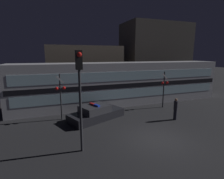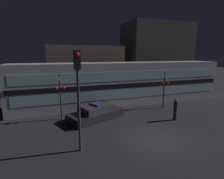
# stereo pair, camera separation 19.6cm
# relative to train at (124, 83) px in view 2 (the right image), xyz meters

# --- Properties ---
(ground_plane) EXTENTS (120.00, 120.00, 0.00)m
(ground_plane) POSITION_rel_train_xyz_m (-1.43, -8.03, -2.08)
(ground_plane) COLOR black
(train) EXTENTS (21.20, 3.08, 4.16)m
(train) POSITION_rel_train_xyz_m (0.00, 0.00, 0.00)
(train) COLOR silver
(train) RESTS_ON ground_plane
(police_car) EXTENTS (4.67, 3.29, 1.24)m
(police_car) POSITION_rel_train_xyz_m (-3.91, -3.56, -1.62)
(police_car) COLOR black
(police_car) RESTS_ON ground_plane
(pedestrian) EXTENTS (0.28, 0.28, 1.68)m
(pedestrian) POSITION_rel_train_xyz_m (1.73, -5.79, -1.21)
(pedestrian) COLOR black
(pedestrian) RESTS_ON ground_plane
(crossing_signal_near) EXTENTS (0.76, 0.30, 3.38)m
(crossing_signal_near) POSITION_rel_train_xyz_m (2.86, -2.78, -0.08)
(crossing_signal_near) COLOR #2D2D33
(crossing_signal_near) RESTS_ON ground_plane
(crossing_signal_far) EXTENTS (0.76, 0.30, 3.53)m
(crossing_signal_far) POSITION_rel_train_xyz_m (-6.40, -2.76, 0.00)
(crossing_signal_far) COLOR #2D2D33
(crossing_signal_far) RESTS_ON ground_plane
(traffic_light_corner) EXTENTS (0.30, 0.46, 5.10)m
(traffic_light_corner) POSITION_rel_train_xyz_m (-5.80, -7.75, 1.50)
(traffic_light_corner) COLOR #2D2D33
(traffic_light_corner) RESTS_ON ground_plane
(building_left) EXTENTS (10.02, 5.86, 6.08)m
(building_left) POSITION_rel_train_xyz_m (-2.35, 8.86, 0.96)
(building_left) COLOR #726656
(building_left) RESTS_ON ground_plane
(building_center) EXTENTS (10.59, 6.04, 9.89)m
(building_center) POSITION_rel_train_xyz_m (9.89, 9.45, 2.87)
(building_center) COLOR #47423D
(building_center) RESTS_ON ground_plane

